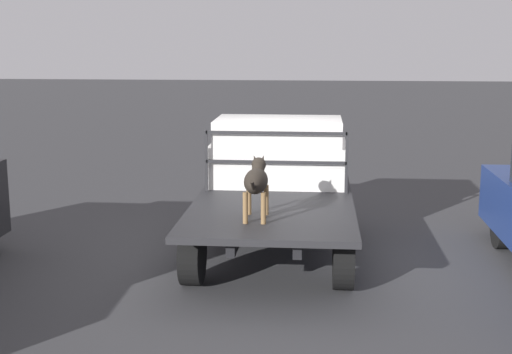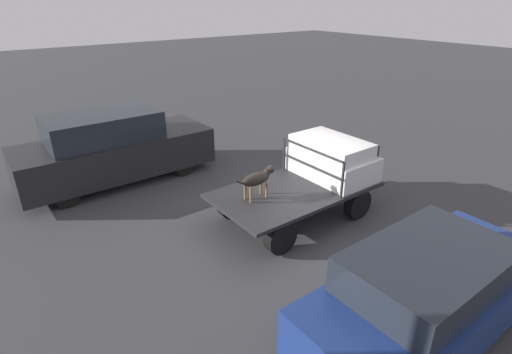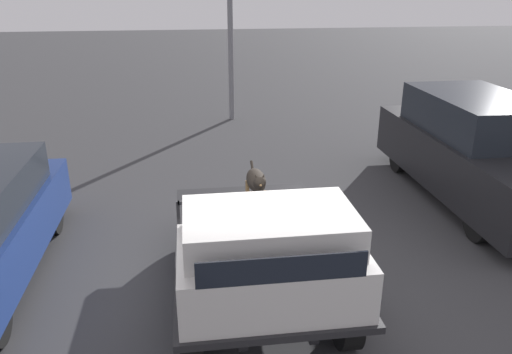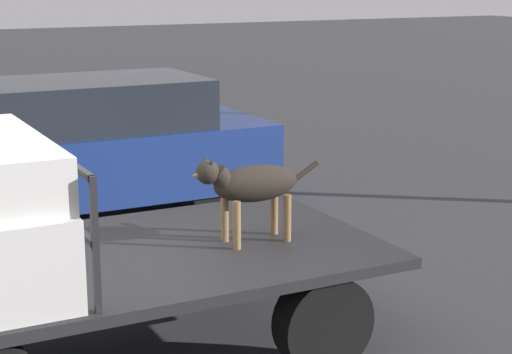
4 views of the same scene
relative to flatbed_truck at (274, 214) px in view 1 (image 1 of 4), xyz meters
name	(u,v)px [view 1 (image 1 of 4)]	position (x,y,z in m)	size (l,w,h in m)	color
ground_plane	(273,256)	(0.00, 0.00, -0.58)	(80.00, 80.00, 0.00)	#38383A
flatbed_truck	(274,214)	(0.00, 0.00, 0.00)	(3.83, 2.10, 0.78)	black
truck_cab	(279,152)	(1.17, 0.00, 0.65)	(1.33, 1.98, 0.96)	silver
truck_headboard	(276,152)	(0.47, 0.00, 0.77)	(0.04, 1.98, 0.85)	#232326
dog	(256,181)	(-0.98, 0.15, 0.65)	(1.07, 0.28, 0.71)	brown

